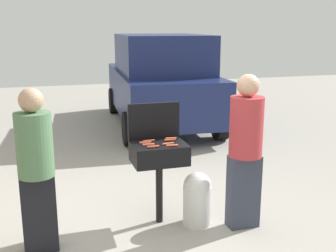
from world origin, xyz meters
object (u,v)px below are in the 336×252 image
(hot_dog_0, at_px, (153,147))
(hot_dog_2, at_px, (149,141))
(hot_dog_5, at_px, (145,143))
(hot_dog_3, at_px, (170,140))
(person_left, at_px, (36,166))
(hot_dog_1, at_px, (148,145))
(bbq_grill, at_px, (159,156))
(hot_dog_4, at_px, (172,146))
(person_right, at_px, (245,147))
(hot_dog_7, at_px, (168,144))
(hot_dog_6, at_px, (171,138))
(propane_tank, at_px, (197,197))
(parked_minivan, at_px, (160,80))

(hot_dog_0, relative_size, hot_dog_2, 1.00)
(hot_dog_0, height_order, hot_dog_5, same)
(hot_dog_3, bearing_deg, person_left, -167.28)
(hot_dog_2, bearing_deg, hot_dog_1, -105.18)
(bbq_grill, bearing_deg, hot_dog_4, -54.85)
(person_right, bearing_deg, hot_dog_2, -37.47)
(hot_dog_1, bearing_deg, person_right, -18.18)
(person_left, height_order, person_right, person_right)
(hot_dog_7, height_order, person_right, person_right)
(hot_dog_1, height_order, hot_dog_5, same)
(hot_dog_0, height_order, hot_dog_3, same)
(hot_dog_6, relative_size, hot_dog_7, 1.00)
(hot_dog_7, distance_m, person_right, 0.84)
(propane_tank, relative_size, person_left, 0.38)
(bbq_grill, relative_size, hot_dog_1, 7.16)
(hot_dog_0, xyz_separation_m, hot_dog_7, (0.19, 0.06, 0.00))
(person_left, bearing_deg, propane_tank, 18.62)
(hot_dog_4, xyz_separation_m, hot_dog_6, (0.07, 0.28, 0.00))
(hot_dog_6, distance_m, person_left, 1.53)
(bbq_grill, relative_size, person_left, 0.57)
(hot_dog_0, distance_m, parked_minivan, 4.96)
(hot_dog_6, bearing_deg, hot_dog_7, -115.46)
(hot_dog_2, height_order, hot_dog_7, same)
(parked_minivan, bearing_deg, hot_dog_3, 79.74)
(hot_dog_5, bearing_deg, hot_dog_4, -37.99)
(hot_dog_3, height_order, person_left, person_left)
(person_right, xyz_separation_m, parked_minivan, (0.45, 4.99, 0.10))
(bbq_grill, height_order, hot_dog_4, hot_dog_4)
(hot_dog_5, xyz_separation_m, hot_dog_7, (0.23, -0.11, 0.00))
(hot_dog_0, height_order, hot_dog_6, same)
(hot_dog_1, xyz_separation_m, hot_dog_7, (0.21, -0.03, 0.00))
(hot_dog_3, relative_size, hot_dog_6, 1.00)
(bbq_grill, xyz_separation_m, hot_dog_0, (-0.10, -0.13, 0.16))
(hot_dog_2, bearing_deg, hot_dog_4, -52.41)
(parked_minivan, bearing_deg, hot_dog_6, 79.93)
(hot_dog_6, bearing_deg, propane_tank, -55.74)
(hot_dog_6, xyz_separation_m, person_left, (-1.48, -0.39, -0.05))
(parked_minivan, bearing_deg, hot_dog_4, 79.90)
(hot_dog_0, height_order, hot_dog_1, same)
(hot_dog_5, bearing_deg, person_left, -165.18)
(hot_dog_1, bearing_deg, parked_minivan, 72.74)
(hot_dog_2, distance_m, hot_dog_5, 0.08)
(propane_tank, bearing_deg, person_left, -177.35)
(parked_minivan, bearing_deg, hot_dog_0, 77.53)
(hot_dog_6, bearing_deg, hot_dog_0, -136.98)
(bbq_grill, bearing_deg, parked_minivan, 74.08)
(hot_dog_4, distance_m, person_right, 0.79)
(hot_dog_4, relative_size, person_left, 0.08)
(person_right, bearing_deg, hot_dog_6, -47.13)
(hot_dog_2, height_order, hot_dog_5, same)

